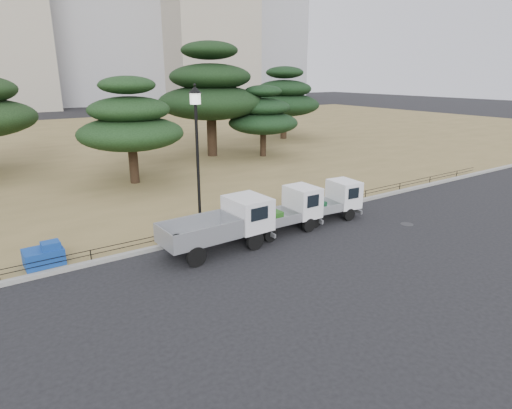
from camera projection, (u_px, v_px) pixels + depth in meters
ground at (283, 246)px, 17.73m from camera, size 220.00×220.00×0.00m
lawn at (92, 145)px, 41.86m from camera, size 120.00×56.00×0.15m
curb at (249, 227)px, 19.76m from camera, size 120.00×0.25×0.16m
truck_large at (223, 223)px, 17.13m from camera, size 4.61×1.96×1.99m
truck_kei_front at (287, 210)px, 19.24m from camera, size 3.64×1.61×1.92m
truck_kei_rear at (330, 201)px, 20.79m from camera, size 3.60×1.81×1.82m
street_lamp at (197, 137)px, 17.48m from camera, size 0.56×0.56×6.23m
pipe_fence at (247, 218)px, 19.77m from camera, size 38.00×0.04×0.40m
tarp_pile at (44, 256)px, 15.57m from camera, size 1.35×1.01×0.88m
manhole at (407, 224)px, 20.28m from camera, size 0.60×0.60×0.01m
pine_center_left at (130, 123)px, 26.26m from camera, size 6.47×6.47×6.58m
pine_center_right at (211, 91)px, 34.75m from camera, size 8.65×8.65×9.17m
pine_east_near at (263, 116)px, 35.17m from camera, size 5.75×5.75×5.81m
pine_east_far at (284, 98)px, 44.59m from camera, size 7.36×7.36×7.40m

